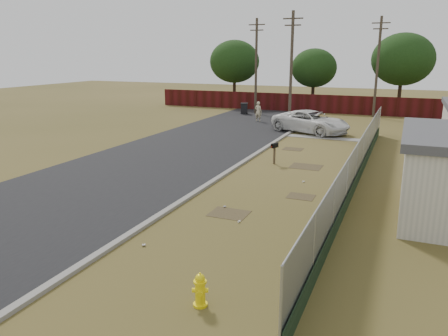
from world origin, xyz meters
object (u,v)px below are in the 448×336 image
at_px(pickup_truck, 311,122).
at_px(trash_bin, 244,108).
at_px(mailbox, 275,147).
at_px(fire_hydrant, 200,290).
at_px(pedestrian, 258,111).

distance_m(pickup_truck, trash_bin, 11.42).
relative_size(mailbox, pickup_truck, 0.20).
xyz_separation_m(mailbox, trash_bin, (-8.47, 18.30, -0.37)).
height_order(pickup_truck, trash_bin, pickup_truck).
xyz_separation_m(fire_hydrant, trash_bin, (-10.77, 32.13, 0.15)).
height_order(fire_hydrant, trash_bin, trash_bin).
distance_m(fire_hydrant, pedestrian, 29.09).
height_order(mailbox, pickup_truck, pickup_truck).
distance_m(pickup_truck, pedestrian, 6.59).
relative_size(mailbox, trash_bin, 1.08).
bearing_deg(trash_bin, mailbox, -65.16).
distance_m(mailbox, pickup_truck, 10.38).
bearing_deg(trash_bin, pickup_truck, -43.92).
bearing_deg(fire_hydrant, pedestrian, 105.83).
bearing_deg(fire_hydrant, mailbox, 99.42).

